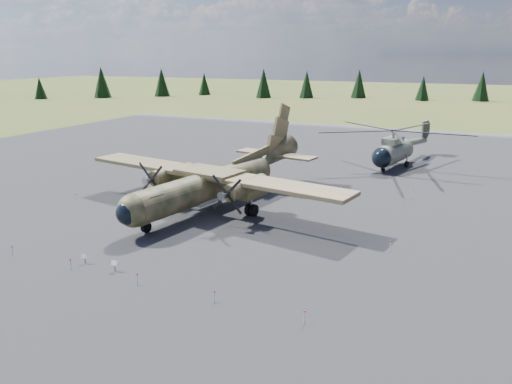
% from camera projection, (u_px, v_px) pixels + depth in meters
% --- Properties ---
extents(ground, '(500.00, 500.00, 0.00)m').
position_uv_depth(ground, '(211.00, 223.00, 46.61)').
color(ground, brown).
rests_on(ground, ground).
extents(apron, '(120.00, 120.00, 0.04)m').
position_uv_depth(apron, '(256.00, 196.00, 55.36)').
color(apron, '#515155').
rests_on(apron, ground).
extents(transport_plane, '(30.89, 27.82, 10.17)m').
position_uv_depth(transport_plane, '(216.00, 179.00, 50.89)').
color(transport_plane, '#2F371E').
rests_on(transport_plane, ground).
extents(helicopter_near, '(24.83, 26.37, 5.35)m').
position_uv_depth(helicopter_near, '(395.00, 140.00, 68.21)').
color(helicopter_near, slate).
rests_on(helicopter_near, ground).
extents(info_placard_left, '(0.49, 0.27, 0.74)m').
position_uv_depth(info_placard_left, '(84.00, 257.00, 37.42)').
color(info_placard_left, gray).
rests_on(info_placard_left, ground).
extents(info_placard_right, '(0.51, 0.22, 0.81)m').
position_uv_depth(info_placard_right, '(114.00, 264.00, 36.05)').
color(info_placard_right, gray).
rests_on(info_placard_right, ground).
extents(barrier_fence, '(33.12, 29.62, 0.85)m').
position_uv_depth(barrier_fence, '(206.00, 217.00, 46.60)').
color(barrier_fence, silver).
rests_on(barrier_fence, ground).
extents(treeline, '(304.94, 300.54, 10.98)m').
position_uv_depth(treeline, '(223.00, 174.00, 44.59)').
color(treeline, black).
rests_on(treeline, ground).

